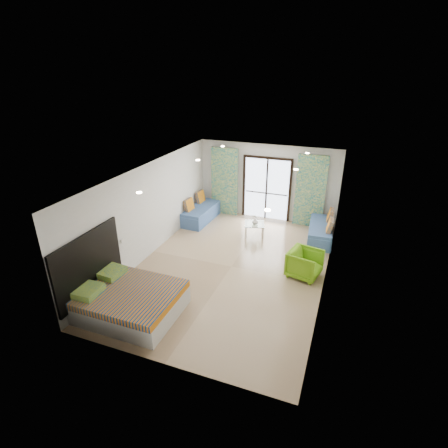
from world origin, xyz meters
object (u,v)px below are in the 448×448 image
(armchair, at_px, (305,262))
(bed, at_px, (130,301))
(coffee_table, at_px, (255,225))
(daybed_left, at_px, (201,213))
(daybed_right, at_px, (321,231))

(armchair, bearing_deg, bed, 143.01)
(coffee_table, bearing_deg, armchair, -44.87)
(daybed_left, bearing_deg, daybed_right, 1.89)
(bed, height_order, armchair, armchair)
(armchair, bearing_deg, daybed_left, 71.88)
(bed, relative_size, coffee_table, 2.71)
(daybed_right, bearing_deg, daybed_left, 174.97)
(bed, bearing_deg, coffee_table, 72.62)
(daybed_left, distance_m, daybed_right, 4.23)
(bed, xyz_separation_m, daybed_left, (-0.64, 5.35, -0.02))
(coffee_table, relative_size, armchair, 0.96)
(coffee_table, bearing_deg, bed, -107.38)
(daybed_left, height_order, coffee_table, daybed_left)
(bed, height_order, coffee_table, bed)
(bed, height_order, daybed_right, daybed_right)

